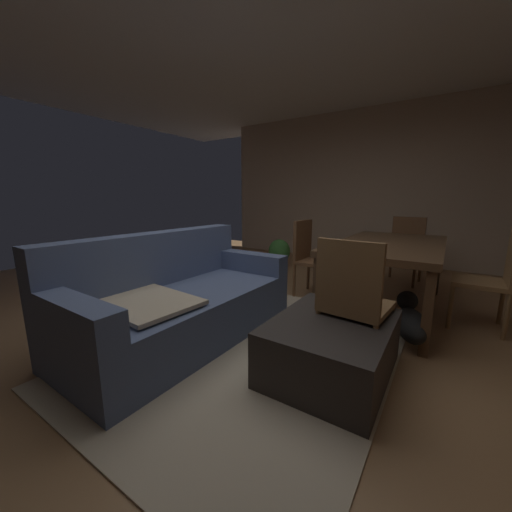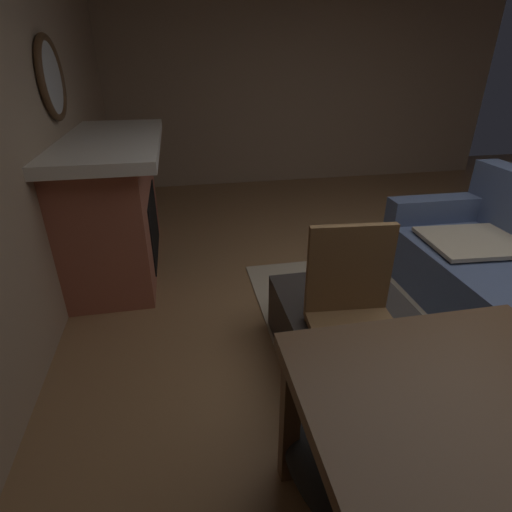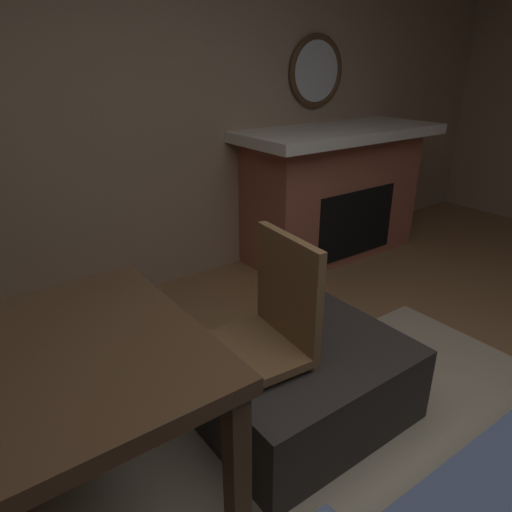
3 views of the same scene
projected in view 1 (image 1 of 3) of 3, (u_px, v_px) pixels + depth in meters
floor at (239, 339)px, 2.54m from camera, size 9.57×9.57×0.00m
wall_right_window_side at (364, 187)px, 5.53m from camera, size 0.12×5.65×2.80m
area_rug at (256, 347)px, 2.38m from camera, size 2.60×2.00×0.01m
couch at (179, 302)px, 2.54m from camera, size 1.98×0.96×0.89m
ottoman_coffee_table at (331, 347)px, 2.01m from camera, size 0.94×0.73×0.39m
tv_remote at (345, 312)px, 2.08m from camera, size 0.13×0.16×0.02m
dining_table at (389, 249)px, 3.09m from camera, size 1.88×0.99×0.74m
dining_chair_east at (405, 246)px, 4.21m from camera, size 0.48×0.48×0.93m
dining_chair_south at (494, 274)px, 2.64m from camera, size 0.45×0.45×0.93m
dining_chair_west at (352, 297)px, 2.03m from camera, size 0.48×0.48×0.93m
dining_chair_north at (310, 254)px, 3.60m from camera, size 0.45×0.45×0.93m
potted_plant at (279, 253)px, 5.08m from camera, size 0.37×0.37×0.50m
small_dog at (410, 321)px, 2.45m from camera, size 0.62×0.37×0.33m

